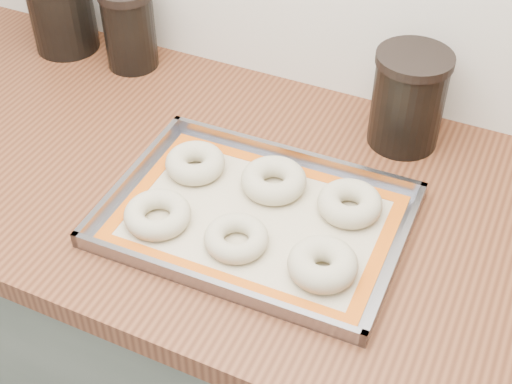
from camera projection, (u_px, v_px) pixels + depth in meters
The scene contains 12 objects.
cabinet at pixel (193, 331), 1.54m from camera, with size 3.00×0.65×0.86m, color slate.
countertop at pixel (178, 172), 1.24m from camera, with size 3.06×0.68×0.04m, color brown.
baking_tray at pixel (256, 217), 1.11m from camera, with size 0.47×0.34×0.03m.
baking_mat at pixel (256, 218), 1.12m from camera, with size 0.43×0.30×0.00m.
bagel_front_left at pixel (157, 215), 1.10m from camera, with size 0.10×0.10×0.03m, color #C2B696.
bagel_front_mid at pixel (236, 238), 1.06m from camera, with size 0.10×0.10×0.03m, color #C2B696.
bagel_front_right at pixel (323, 264), 1.02m from camera, with size 0.10×0.10×0.04m, color #C2B696.
bagel_back_left at pixel (195, 163), 1.19m from camera, with size 0.10×0.10×0.04m, color #C2B696.
bagel_back_mid at pixel (274, 180), 1.16m from camera, with size 0.11×0.11×0.04m, color #C2B696.
bagel_back_right at pixel (350, 203), 1.12m from camera, with size 0.10×0.10×0.04m, color #C2B696.
canister_mid at pixel (129, 28), 1.41m from camera, with size 0.11×0.11×0.17m.
canister_right at pixel (408, 99), 1.21m from camera, with size 0.13×0.13×0.17m.
Camera 1 is at (0.52, 0.88, 1.68)m, focal length 50.00 mm.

